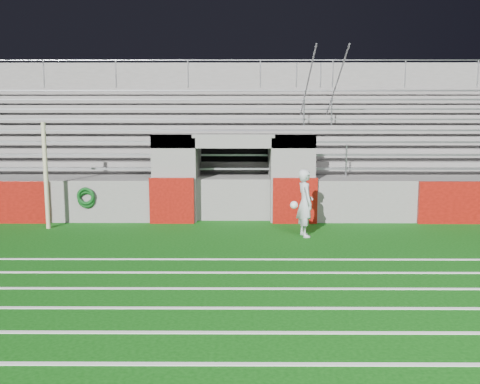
{
  "coord_description": "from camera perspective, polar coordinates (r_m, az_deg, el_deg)",
  "views": [
    {
      "loc": [
        0.27,
        -12.46,
        3.18
      ],
      "look_at": [
        0.2,
        1.8,
        1.1
      ],
      "focal_mm": 40.0,
      "sensor_mm": 36.0,
      "label": 1
    }
  ],
  "objects": [
    {
      "name": "field_markings",
      "position": [
        8.11,
        -1.72,
        -14.76
      ],
      "size": [
        28.0,
        8.09,
        0.01
      ],
      "color": "white",
      "rests_on": "ground"
    },
    {
      "name": "field_post",
      "position": [
        15.76,
        -20.0,
        1.62
      ],
      "size": [
        0.12,
        0.12,
        2.97
      ],
      "primitive_type": "cylinder",
      "color": "#B7B288",
      "rests_on": "ground"
    },
    {
      "name": "stadium_structure",
      "position": [
        20.5,
        -0.47,
        3.58
      ],
      "size": [
        26.0,
        8.48,
        5.42
      ],
      "color": "#64615F",
      "rests_on": "ground"
    },
    {
      "name": "ground",
      "position": [
        12.86,
        -0.94,
        -6.02
      ],
      "size": [
        90.0,
        90.0,
        0.0
      ],
      "primitive_type": "plane",
      "color": "#0B460B",
      "rests_on": "ground"
    },
    {
      "name": "goalkeeper_with_ball",
      "position": [
        14.04,
        6.94,
        -1.17
      ],
      "size": [
        0.68,
        0.72,
        1.77
      ],
      "color": "#ADB3B7",
      "rests_on": "ground"
    },
    {
      "name": "hose_coil",
      "position": [
        16.23,
        -16.1,
        -0.59
      ],
      "size": [
        0.52,
        0.15,
        0.63
      ],
      "color": "#0B3B11",
      "rests_on": "ground"
    }
  ]
}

